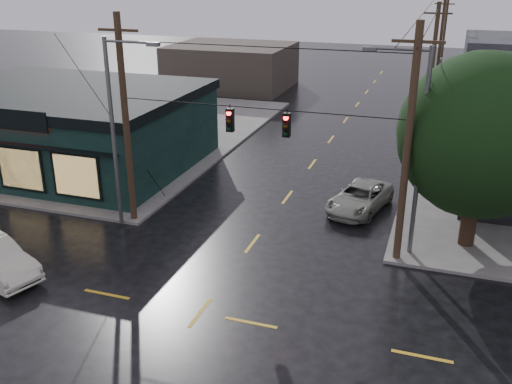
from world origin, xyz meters
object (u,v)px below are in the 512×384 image
(corner_tree, at_px, (482,136))
(suv_silver, at_px, (360,198))
(utility_pole_nw, at_px, (134,221))
(utility_pole_ne, at_px, (396,260))

(corner_tree, relative_size, suv_silver, 1.77)
(corner_tree, distance_m, utility_pole_nw, 16.89)
(utility_pole_nw, distance_m, suv_silver, 11.74)
(corner_tree, xyz_separation_m, suv_silver, (-5.30, 2.70, -4.59))
(corner_tree, bearing_deg, utility_pole_ne, -140.99)
(utility_pole_ne, relative_size, suv_silver, 2.06)
(corner_tree, xyz_separation_m, utility_pole_nw, (-15.88, -2.33, -5.28))
(utility_pole_nw, bearing_deg, utility_pole_ne, 0.00)
(corner_tree, distance_m, suv_silver, 7.52)
(corner_tree, relative_size, utility_pole_nw, 0.86)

